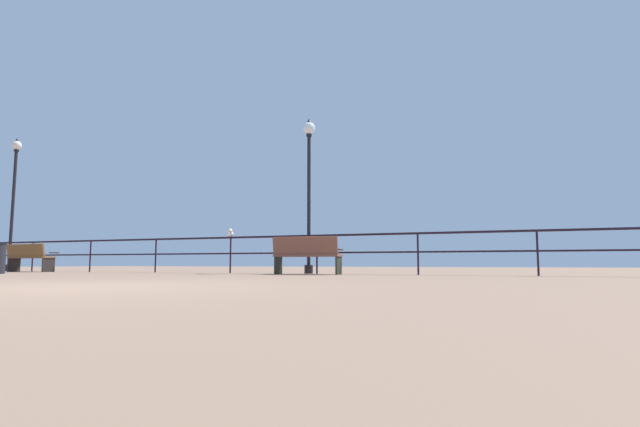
# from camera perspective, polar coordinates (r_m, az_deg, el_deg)

# --- Properties ---
(ground_plane) EXTENTS (60.00, 60.00, 0.00)m
(ground_plane) POSITION_cam_1_polar(r_m,az_deg,el_deg) (6.04, -27.67, -7.75)
(ground_plane) COLOR #8D6C55
(pier_railing) EXTENTS (25.16, 0.05, 0.98)m
(pier_railing) POSITION_cam_1_polar(r_m,az_deg,el_deg) (12.06, -0.36, -3.66)
(pier_railing) COLOR black
(pier_railing) RESTS_ON ground_plane
(bench_far_left) EXTENTS (1.76, 0.69, 0.86)m
(bench_far_left) POSITION_cam_1_polar(r_m,az_deg,el_deg) (17.47, -31.15, -4.30)
(bench_far_left) COLOR brown
(bench_far_left) RESTS_ON ground_plane
(bench_near_left) EXTENTS (1.64, 0.70, 0.89)m
(bench_near_left) POSITION_cam_1_polar(r_m,az_deg,el_deg) (11.47, -1.59, -4.72)
(bench_near_left) COLOR brown
(bench_near_left) RESTS_ON ground_plane
(lamppost_left) EXTENTS (0.32, 0.32, 4.65)m
(lamppost_left) POSITION_cam_1_polar(r_m,az_deg,el_deg) (19.91, -32.45, 2.28)
(lamppost_left) COLOR black
(lamppost_left) RESTS_ON ground_plane
(lamppost_center) EXTENTS (0.33, 0.33, 4.08)m
(lamppost_center) POSITION_cam_1_polar(r_m,az_deg,el_deg) (12.65, -1.32, 4.69)
(lamppost_center) COLOR black
(lamppost_center) RESTS_ON ground_plane
(seagull_on_rail) EXTENTS (0.29, 0.41, 0.21)m
(seagull_on_rail) POSITION_cam_1_polar(r_m,az_deg,el_deg) (13.23, -10.55, -2.30)
(seagull_on_rail) COLOR silver
(seagull_on_rail) RESTS_ON pier_railing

